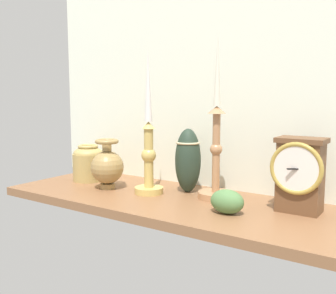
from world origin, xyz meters
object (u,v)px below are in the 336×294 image
brass_vase_bulbous (107,166)px  tall_ceramic_vase (188,160)px  mantel_clock (300,174)px  candlestick_tall_center (216,149)px  candlestick_tall_left (149,149)px  brass_vase_jar (88,162)px

brass_vase_bulbous → tall_ceramic_vase: (22.12, 10.11, 2.45)cm
tall_ceramic_vase → mantel_clock: bearing=-3.8°
candlestick_tall_center → brass_vase_bulbous: 33.81cm
candlestick_tall_center → tall_ceramic_vase: 10.97cm
candlestick_tall_left → brass_vase_bulbous: bearing=-169.5°
brass_vase_bulbous → brass_vase_jar: bearing=158.6°
brass_vase_jar → tall_ceramic_vase: 35.82cm
candlestick_tall_left → brass_vase_jar: bearing=174.4°
brass_vase_jar → mantel_clock: bearing=2.3°
candlestick_tall_left → brass_vase_bulbous: (-13.66, -2.53, -5.95)cm
brass_vase_jar → tall_ceramic_vase: size_ratio=0.64×
mantel_clock → brass_vase_bulbous: mantel_clock is taller
candlestick_tall_left → brass_vase_jar: 27.83cm
brass_vase_jar → brass_vase_bulbous: bearing=-21.4°
candlestick_tall_left → tall_ceramic_vase: 11.89cm
candlestick_tall_left → brass_vase_bulbous: 15.11cm
candlestick_tall_left → mantel_clock: bearing=7.5°
brass_vase_jar → candlestick_tall_left: bearing=-5.6°
mantel_clock → tall_ceramic_vase: size_ratio=0.97×
tall_ceramic_vase → brass_vase_jar: bearing=-172.0°
candlestick_tall_left → brass_vase_bulbous: size_ratio=2.73×
candlestick_tall_left → brass_vase_jar: candlestick_tall_left is taller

